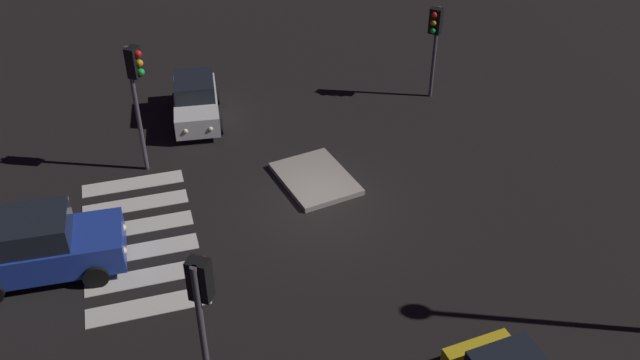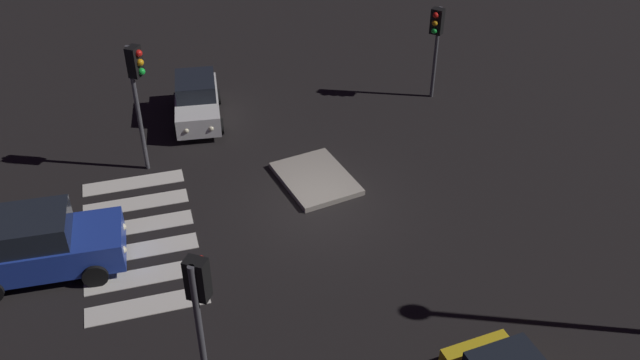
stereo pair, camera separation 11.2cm
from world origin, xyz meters
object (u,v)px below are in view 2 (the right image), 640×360
traffic_island (316,179)px  traffic_light_east (199,300)px  car_white (197,100)px  traffic_light_west (436,31)px  traffic_light_south (136,79)px  car_blue (39,245)px

traffic_island → traffic_light_east: 9.44m
traffic_island → car_white: car_white is taller
traffic_light_west → traffic_light_east: (11.88, -10.42, 0.41)m
traffic_light_south → car_blue: bearing=-90.9°
car_white → car_blue: size_ratio=0.87×
car_blue → traffic_light_south: 5.86m
traffic_island → traffic_light_west: (-4.22, 5.87, 2.69)m
traffic_light_west → traffic_light_south: bearing=-31.9°
traffic_light_west → traffic_light_south: (2.02, -10.96, 0.57)m
car_blue → traffic_light_west: (-6.28, 14.18, 1.86)m
traffic_island → traffic_light_west: traffic_light_west is taller
traffic_island → traffic_light_west: bearing=125.7°
car_white → traffic_light_east: (12.75, -1.45, 2.41)m
car_white → traffic_light_south: bearing=-28.1°
car_blue → car_white: bearing=56.7°
traffic_island → traffic_light_south: bearing=-113.3°
traffic_island → car_blue: (2.06, -8.31, 0.83)m
traffic_light_west → traffic_light_east: size_ratio=0.87×
car_white → traffic_light_east: size_ratio=0.90×
car_white → traffic_light_east: bearing=-0.1°
traffic_light_east → traffic_light_south: bearing=37.5°
car_white → traffic_light_east: traffic_light_east is taller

